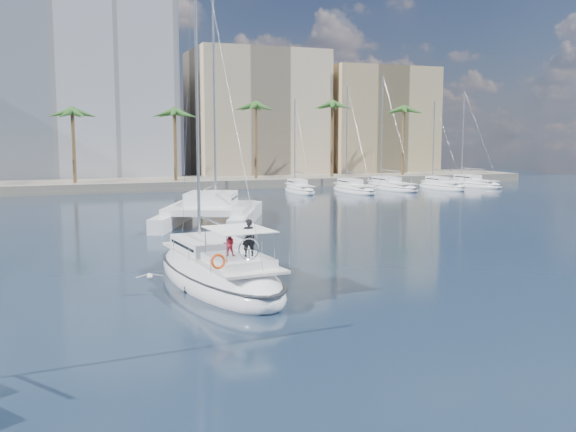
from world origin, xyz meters
name	(u,v)px	position (x,y,z in m)	size (l,w,h in m)	color
ground	(281,290)	(0.00, 0.00, 0.00)	(160.00, 160.00, 0.00)	black
quay	(121,184)	(0.00, 61.00, 0.60)	(120.00, 14.00, 1.20)	gray
building_modern	(21,86)	(-12.00, 73.00, 14.00)	(42.00, 16.00, 28.00)	white
building_beige	(256,117)	(22.00, 70.00, 10.00)	(20.00, 14.00, 20.00)	beige
building_tan_right	(375,124)	(42.00, 68.00, 9.00)	(18.00, 12.00, 18.00)	tan
palm_centre	(123,110)	(0.00, 57.00, 10.28)	(3.60, 3.60, 12.30)	brown
palm_right	(363,113)	(34.00, 57.00, 10.28)	(3.60, 3.60, 12.30)	brown
main_sloop	(218,272)	(-2.34, 2.34, 0.55)	(5.14, 12.99, 18.83)	white
catamaran	(211,209)	(2.68, 23.27, 1.19)	(11.88, 15.31, 19.78)	white
seagull	(149,276)	(-5.74, 1.11, 0.90)	(1.17, 0.50, 0.22)	silver
moored_yacht_a	(299,193)	(20.00, 47.00, 0.00)	(2.72, 9.35, 11.90)	white
moored_yacht_b	(353,192)	(26.50, 45.00, 0.00)	(3.14, 10.78, 13.72)	white
moored_yacht_c	(391,189)	(33.00, 47.00, 0.00)	(3.55, 12.21, 15.54)	white
moored_yacht_d	(441,189)	(39.50, 45.00, 0.00)	(2.72, 9.35, 11.90)	white
moored_yacht_e	(473,187)	(46.00, 47.00, 0.00)	(3.14, 10.78, 13.72)	white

